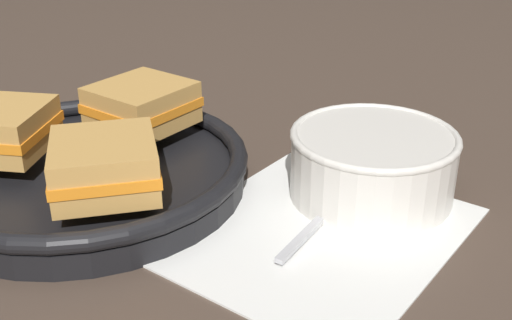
{
  "coord_description": "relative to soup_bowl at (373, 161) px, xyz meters",
  "views": [
    {
      "loc": [
        -0.41,
        -0.37,
        0.31
      ],
      "look_at": [
        0.01,
        0.01,
        0.04
      ],
      "focal_mm": 45.0,
      "sensor_mm": 36.0,
      "label": 1
    }
  ],
  "objects": [
    {
      "name": "sandwich_near_left",
      "position": [
        -0.09,
        0.24,
        0.02
      ],
      "size": [
        0.11,
        0.1,
        0.05
      ],
      "rotation": [
        0.0,
        0.0,
        1.66
      ],
      "color": "#C18E47",
      "rests_on": "skillet"
    },
    {
      "name": "ground_plane",
      "position": [
        -0.08,
        0.08,
        -0.04
      ],
      "size": [
        4.0,
        4.0,
        0.0
      ],
      "primitive_type": "plane",
      "color": "#47382D"
    },
    {
      "name": "sandwich_far_left",
      "position": [
        -0.21,
        0.14,
        0.02
      ],
      "size": [
        0.13,
        0.13,
        0.05
      ],
      "rotation": [
        0.0,
        0.0,
        5.67
      ],
      "color": "#C18E47",
      "rests_on": "skillet"
    },
    {
      "name": "soup_bowl",
      "position": [
        0.0,
        0.0,
        0.0
      ],
      "size": [
        0.16,
        0.16,
        0.07
      ],
      "color": "silver",
      "rests_on": "ground_plane"
    },
    {
      "name": "spoon",
      "position": [
        -0.05,
        0.01,
        -0.03
      ],
      "size": [
        0.15,
        0.05,
        0.01
      ],
      "rotation": [
        0.0,
        0.0,
        0.19
      ],
      "color": "#B7B7BC",
      "rests_on": "napkin"
    },
    {
      "name": "napkin",
      "position": [
        -0.09,
        -0.0,
        -0.04
      ],
      "size": [
        0.29,
        0.25,
        0.0
      ],
      "color": "white",
      "rests_on": "ground_plane"
    },
    {
      "name": "skillet",
      "position": [
        -0.18,
        0.22,
        -0.02
      ],
      "size": [
        0.36,
        0.41,
        0.04
      ],
      "color": "black",
      "rests_on": "ground_plane"
    }
  ]
}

